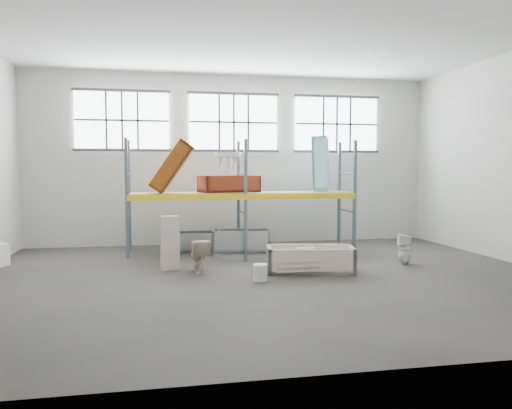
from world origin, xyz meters
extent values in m
cube|color=#48443D|center=(0.00, 0.00, -0.05)|extent=(12.00, 10.00, 0.10)
cube|color=silver|center=(0.00, 0.00, 5.05)|extent=(12.00, 10.00, 0.10)
cube|color=beige|center=(0.00, 5.05, 2.50)|extent=(12.00, 0.10, 5.00)
cube|color=#B0AEA2|center=(0.00, -5.05, 2.50)|extent=(12.00, 0.10, 5.00)
cube|color=white|center=(-3.20, 4.94, 3.60)|extent=(2.60, 0.04, 1.60)
cube|color=white|center=(0.00, 4.94, 3.60)|extent=(2.60, 0.04, 1.60)
cube|color=white|center=(3.20, 4.94, 3.60)|extent=(2.60, 0.04, 1.60)
cube|color=slate|center=(-3.00, 2.90, 1.50)|extent=(0.08, 0.08, 3.00)
cube|color=slate|center=(-3.00, 4.10, 1.50)|extent=(0.08, 0.08, 3.00)
cube|color=slate|center=(0.00, 2.90, 1.50)|extent=(0.08, 0.08, 3.00)
cube|color=slate|center=(0.00, 4.10, 1.50)|extent=(0.08, 0.08, 3.00)
cube|color=slate|center=(3.00, 2.90, 1.50)|extent=(0.08, 0.08, 3.00)
cube|color=slate|center=(3.00, 4.10, 1.50)|extent=(0.08, 0.08, 3.00)
cube|color=yellow|center=(0.00, 2.90, 1.50)|extent=(6.00, 0.10, 0.14)
cube|color=yellow|center=(0.00, 4.10, 1.50)|extent=(6.00, 0.10, 0.14)
cube|color=gray|center=(0.00, 3.50, 1.58)|extent=(5.90, 1.10, 0.03)
cylinder|color=black|center=(0.00, 2.70, 0.00)|extent=(1.80, 1.80, 0.00)
cube|color=beige|center=(0.92, 0.60, 0.28)|extent=(0.51, 0.38, 0.44)
imported|color=#F0E2C7|center=(0.41, 0.75, 0.16)|extent=(0.45, 0.45, 0.14)
imported|color=beige|center=(-1.38, 0.86, 0.36)|extent=(0.46, 0.73, 0.71)
cube|color=beige|center=(-2.00, 1.21, 0.60)|extent=(0.42, 0.31, 1.19)
imported|color=white|center=(3.41, 0.79, 0.36)|extent=(0.41, 0.40, 0.72)
imported|color=silver|center=(-0.42, 3.17, 2.09)|extent=(0.75, 0.61, 0.61)
cylinder|color=silver|center=(-0.26, -0.28, 0.17)|extent=(0.29, 0.29, 0.33)
camera|label=1|loc=(-2.28, -10.15, 2.23)|focal=35.90mm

